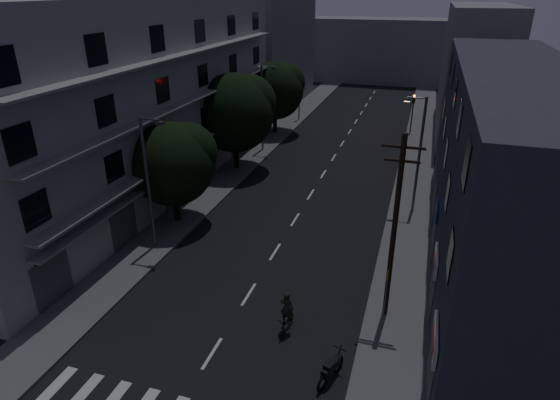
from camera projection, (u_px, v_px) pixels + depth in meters
The scene contains 21 objects.
ground at pixel (325, 172), 40.34m from camera, with size 160.00×160.00×0.00m, color black.
sidewalk_left at pixel (244, 163), 42.34m from camera, with size 3.00×90.00×0.15m, color #565659.
sidewalk_right at pixel (414, 181), 38.29m from camera, with size 3.00×90.00×0.15m, color #565659.
lane_markings at pixel (338, 150), 45.78m from camera, with size 0.15×60.50×0.01m.
building_left at pixel (150, 99), 34.59m from camera, with size 7.00×36.00×14.00m.
building_right at pixel (502, 171), 25.27m from camera, with size 6.19×28.00×11.00m.
building_far_left at pixel (274, 43), 60.26m from camera, with size 6.00×20.00×16.00m, color slate.
building_far_right at pixel (473, 71), 49.19m from camera, with size 6.00×20.00×13.00m, color slate.
building_far_end at pixel (384, 51), 77.39m from camera, with size 24.00×8.00×10.00m, color slate.
tree_near at pixel (173, 161), 30.07m from camera, with size 5.46×5.46×6.73m.
tree_mid at pixel (235, 110), 38.95m from camera, with size 6.59×6.59×8.11m.
tree_far at pixel (275, 88), 49.23m from camera, with size 6.06×6.06×7.49m.
traffic_signal_far_right at pixel (413, 105), 49.71m from camera, with size 0.28×0.37×4.10m.
traffic_signal_far_left at pixel (299, 95), 54.75m from camera, with size 0.28×0.37×4.10m.
street_lamp_left_near at pixel (149, 178), 26.72m from camera, with size 1.51×0.25×8.00m.
street_lamp_right at pixel (418, 150), 31.39m from camera, with size 1.51×0.25×8.00m.
street_lamp_left_far at pixel (263, 104), 43.76m from camera, with size 1.51×0.25×8.00m.
utility_pole at pixel (394, 227), 20.71m from camera, with size 1.80×0.24×9.00m.
bus_stop_sign at pixel (387, 284), 21.82m from camera, with size 0.06×0.35×2.52m.
motorcycle at pixel (331, 370), 18.78m from camera, with size 0.88×1.97×1.31m.
cyclist at pixel (287, 318), 21.39m from camera, with size 0.72×1.74×2.15m.
Camera 1 is at (7.50, -12.17, 14.52)m, focal length 30.00 mm.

